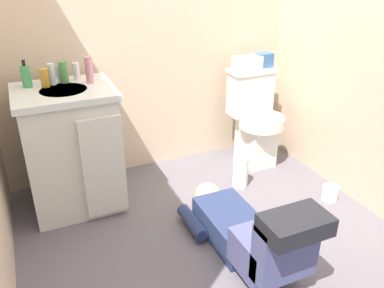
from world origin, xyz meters
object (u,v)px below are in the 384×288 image
(bottle_amber, at_px, (45,78))
(paper_towel_roll, at_px, (240,172))
(vanity_cabinet, at_px, (72,148))
(soap_dispenser, at_px, (26,76))
(bottle_white, at_px, (76,71))
(bottle_pink, at_px, (89,70))
(toilet, at_px, (255,118))
(person_plumber, at_px, (248,232))
(faucet, at_px, (59,75))
(tissue_box, at_px, (247,63))
(bottle_green, at_px, (64,72))
(bottle_clear, at_px, (52,74))
(toiletry_bag, at_px, (264,60))
(toilet_paper_roll, at_px, (330,193))

(bottle_amber, height_order, paper_towel_roll, bottle_amber)
(vanity_cabinet, relative_size, soap_dispenser, 4.94)
(soap_dispenser, height_order, bottle_white, soap_dispenser)
(bottle_white, bearing_deg, soap_dispenser, -172.83)
(vanity_cabinet, height_order, bottle_pink, bottle_pink)
(toilet, height_order, person_plumber, toilet)
(faucet, height_order, soap_dispenser, soap_dispenser)
(tissue_box, distance_m, bottle_amber, 1.47)
(tissue_box, distance_m, bottle_white, 1.27)
(bottle_green, xyz_separation_m, bottle_pink, (0.15, -0.06, 0.01))
(toilet, bearing_deg, bottle_amber, 179.22)
(person_plumber, xyz_separation_m, bottle_green, (-0.74, 1.06, 0.71))
(toilet, xyz_separation_m, bottle_clear, (-1.47, 0.05, 0.52))
(person_plumber, height_order, soap_dispenser, soap_dispenser)
(tissue_box, relative_size, toiletry_bag, 1.77)
(tissue_box, bearing_deg, person_plumber, -119.10)
(paper_towel_roll, bearing_deg, toiletry_bag, 45.35)
(faucet, bearing_deg, paper_towel_roll, -19.60)
(toilet, relative_size, soap_dispenser, 4.52)
(toilet, height_order, faucet, faucet)
(bottle_clear, bearing_deg, vanity_cabinet, -67.62)
(soap_dispenser, height_order, bottle_pink, soap_dispenser)
(person_plumber, distance_m, tissue_box, 1.39)
(soap_dispenser, height_order, bottle_green, soap_dispenser)
(vanity_cabinet, relative_size, bottle_white, 7.48)
(toilet, relative_size, toiletry_bag, 6.05)
(vanity_cabinet, bearing_deg, bottle_amber, 137.01)
(faucet, distance_m, bottle_white, 0.11)
(soap_dispenser, xyz_separation_m, bottle_pink, (0.37, -0.06, 0.01))
(vanity_cabinet, relative_size, bottle_green, 6.12)
(faucet, distance_m, bottle_clear, 0.06)
(bottle_amber, relative_size, bottle_clear, 0.84)
(faucet, relative_size, bottle_pink, 0.62)
(bottle_clear, xyz_separation_m, bottle_white, (0.15, 0.05, -0.01))
(toilet, distance_m, bottle_white, 1.41)
(soap_dispenser, bearing_deg, bottle_pink, -9.31)
(vanity_cabinet, relative_size, toilet_paper_roll, 7.45)
(vanity_cabinet, bearing_deg, faucet, 91.31)
(vanity_cabinet, relative_size, bottle_clear, 6.18)
(bottle_pink, height_order, paper_towel_roll, bottle_pink)
(faucet, bearing_deg, bottle_white, 9.15)
(tissue_box, relative_size, bottle_pink, 1.35)
(soap_dispenser, bearing_deg, bottle_white, 7.17)
(toilet, relative_size, tissue_box, 3.41)
(bottle_amber, bearing_deg, toilet, -0.78)
(vanity_cabinet, bearing_deg, toilet, 2.62)
(person_plumber, xyz_separation_m, tissue_box, (0.61, 1.09, 0.62))
(bottle_green, xyz_separation_m, bottle_white, (0.08, 0.03, -0.01))
(bottle_clear, relative_size, bottle_green, 0.99)
(bottle_pink, xyz_separation_m, toilet_paper_roll, (1.43, -0.73, -0.85))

